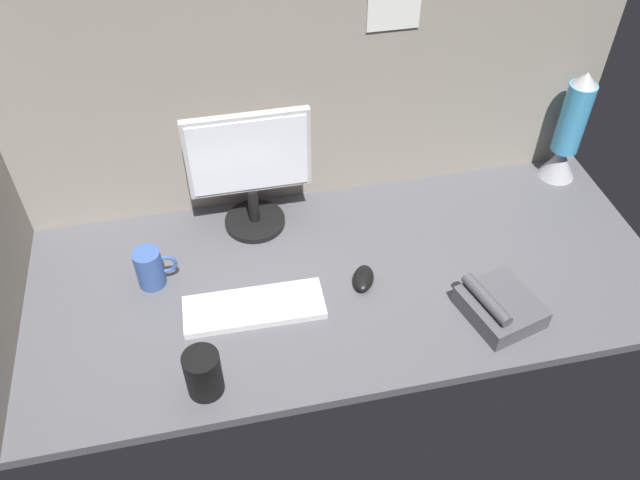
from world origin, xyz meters
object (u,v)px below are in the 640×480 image
Objects in this scene: mouse at (363,278)px; desk_phone at (499,307)px; monitor at (250,169)px; keyboard at (254,307)px; mug_black_travel at (203,373)px; lava_lamp at (568,135)px; mug_ceramic_blue at (150,268)px.

mouse is 36.41cm from desk_phone.
monitor is at bearing 151.24° from mouse.
keyboard is 2.95× the size of mug_black_travel.
lava_lamp reaches higher than mouse.
mouse is 0.82× the size of mug_ceramic_blue.
mouse is at bearing -49.82° from monitor.
mouse is 51.72cm from mug_black_travel.
mouse is (30.65, 3.38, 0.70)cm from keyboard.
mug_ceramic_blue is at bearing 106.94° from mug_black_travel.
mug_ceramic_blue is 92.91cm from desk_phone.
desk_phone is at bearing 5.07° from mug_black_travel.
mug_black_travel is 76.97cm from desk_phone.
monitor is 1.67× the size of desk_phone.
desk_phone is at bearing -129.59° from lava_lamp.
lava_lamp is 1.65× the size of desk_phone.
mug_ceramic_blue is at bearing 150.33° from keyboard.
mouse is 0.76× the size of mug_black_travel.
mug_black_travel reaches higher than desk_phone.
mug_black_travel is at bearing -129.99° from mouse.
mug_ceramic_blue is (-30.54, -18.55, -14.49)cm from monitor.
desk_phone is at bearing -12.13° from keyboard.
keyboard is at bearing 56.21° from mug_black_travel.
keyboard is at bearing -152.64° from mouse.
mouse is at bearing 7.51° from keyboard.
monitor is at bearing -178.77° from lava_lamp.
desk_phone is at bearing -8.85° from mouse.
desk_phone is (87.85, -30.12, -2.67)cm from mug_ceramic_blue.
keyboard is at bearing -160.92° from lava_lamp.
lava_lamp is at bearing 25.90° from mug_black_travel.
monitor is 38.56cm from mug_ceramic_blue.
monitor is 3.96× the size of mouse.
mouse is at bearing -12.00° from mug_ceramic_blue.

